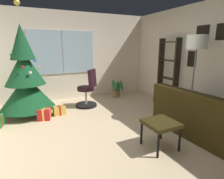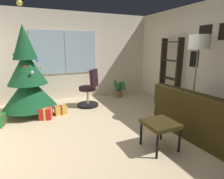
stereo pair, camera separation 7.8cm
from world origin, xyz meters
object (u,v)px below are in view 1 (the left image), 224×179
object	(u,v)px
gift_box_red	(44,114)
gift_box_gold	(59,111)
couch	(223,124)
office_chair	(88,92)
footstool	(161,125)
floor_lamp	(196,47)
bookshelf	(168,76)
holiday_tree	(26,79)
potted_plant	(117,90)

from	to	relation	value
gift_box_red	gift_box_gold	bearing A→B (deg)	23.77
couch	office_chair	world-z (taller)	office_chair
footstool	floor_lamp	distance (m)	1.89
gift_box_red	office_chair	size ratio (longest dim) A/B	0.31
bookshelf	couch	bearing A→B (deg)	-105.47
footstool	office_chair	xyz separation A→B (m)	(-0.39, 2.41, 0.01)
gift_box_red	floor_lamp	size ratio (longest dim) A/B	0.17
holiday_tree	bookshelf	size ratio (longest dim) A/B	1.41
couch	potted_plant	bearing A→B (deg)	96.70
footstool	gift_box_red	size ratio (longest dim) A/B	1.54
holiday_tree	potted_plant	xyz separation A→B (m)	(2.53, 0.47, -0.61)
gift_box_gold	potted_plant	distance (m)	2.06
footstool	gift_box_gold	world-z (taller)	footstool
couch	floor_lamp	xyz separation A→B (m)	(0.27, 0.91, 1.24)
couch	office_chair	xyz separation A→B (m)	(-1.48, 2.68, 0.09)
holiday_tree	bookshelf	world-z (taller)	holiday_tree
office_chair	gift_box_red	bearing A→B (deg)	-158.49
holiday_tree	bookshelf	bearing A→B (deg)	-12.48
gift_box_red	holiday_tree	bearing A→B (deg)	121.17
holiday_tree	bookshelf	distance (m)	3.53
gift_box_gold	bookshelf	bearing A→B (deg)	-8.75
gift_box_gold	gift_box_red	bearing A→B (deg)	-156.23
office_chair	potted_plant	world-z (taller)	office_chair
potted_plant	floor_lamp	bearing A→B (deg)	-74.21
gift_box_red	bookshelf	xyz separation A→B (m)	(3.15, -0.28, 0.67)
gift_box_gold	floor_lamp	xyz separation A→B (m)	(2.53, -1.48, 1.44)
bookshelf	gift_box_red	bearing A→B (deg)	174.93
bookshelf	potted_plant	bearing A→B (deg)	126.69
office_chair	floor_lamp	world-z (taller)	floor_lamp
bookshelf	floor_lamp	distance (m)	1.31
holiday_tree	gift_box_red	bearing A→B (deg)	-58.83
footstool	potted_plant	size ratio (longest dim) A/B	0.87
gift_box_gold	floor_lamp	bearing A→B (deg)	-30.20
gift_box_red	bookshelf	size ratio (longest dim) A/B	0.18
couch	gift_box_gold	xyz separation A→B (m)	(-2.27, 2.39, -0.20)
couch	holiday_tree	size ratio (longest dim) A/B	0.85
bookshelf	office_chair	bearing A→B (deg)	160.16
holiday_tree	gift_box_red	distance (m)	0.91
bookshelf	holiday_tree	bearing A→B (deg)	167.52
gift_box_gold	potted_plant	bearing A→B (deg)	22.85
holiday_tree	gift_box_gold	xyz separation A→B (m)	(0.64, -0.33, -0.73)
footstool	holiday_tree	distance (m)	3.08
bookshelf	potted_plant	xyz separation A→B (m)	(-0.92, 1.23, -0.57)
couch	gift_box_gold	size ratio (longest dim) A/B	7.57
gift_box_red	floor_lamp	xyz separation A→B (m)	(2.88, -1.32, 1.42)
floor_lamp	bookshelf	bearing A→B (deg)	75.31
office_chair	bookshelf	distance (m)	2.18
couch	gift_box_gold	bearing A→B (deg)	133.49
gift_box_gold	floor_lamp	size ratio (longest dim) A/B	0.16
couch	gift_box_red	distance (m)	3.44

